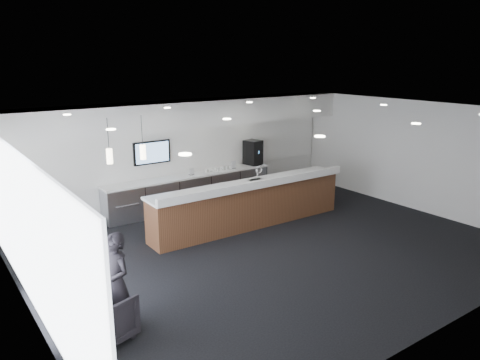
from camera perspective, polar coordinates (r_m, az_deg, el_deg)
ground at (r=10.54m, az=3.98°, el=-8.29°), size 10.00×10.00×0.00m
ceiling at (r=9.77m, az=4.29°, el=8.13°), size 10.00×8.00×0.02m
back_wall at (r=13.29m, az=-6.92°, el=3.28°), size 10.00×0.02×3.00m
left_wall at (r=8.00m, az=-24.88°, el=-5.81°), size 0.02×8.00×3.00m
right_wall at (r=13.72m, az=20.48°, el=2.80°), size 0.02×8.00×3.00m
soffit_bulkhead at (r=12.72m, az=-6.10°, el=8.04°), size 10.00×0.90×0.70m
alcove_panel at (r=13.25m, az=-6.87°, el=3.68°), size 9.80×0.06×1.40m
window_blinds_wall at (r=8.00m, az=-24.59°, el=-5.76°), size 0.04×7.36×2.55m
back_credenza at (r=13.23m, az=-6.03°, el=-1.31°), size 5.06×0.66×0.95m
wall_tv at (r=12.74m, az=-10.69°, el=3.32°), size 1.05×0.08×0.62m
pendant_left at (r=9.28m, az=-10.53°, el=2.88°), size 0.12×0.12×0.30m
pendant_right at (r=9.02m, az=-14.55°, el=2.31°), size 0.12×0.12×0.30m
ceiling_can_lights at (r=9.77m, az=4.29°, el=7.96°), size 7.00×5.00×0.02m
service_counter at (r=11.69m, az=1.16°, el=-2.90°), size 5.39×0.95×1.49m
coffee_machine at (r=14.21m, az=1.58°, el=3.38°), size 0.51×0.59×0.74m
info_sign_left at (r=13.02m, az=-5.89°, el=1.02°), size 0.14×0.05×0.19m
info_sign_right at (r=13.71m, az=-0.80°, el=1.87°), size 0.17×0.04×0.23m
armchair at (r=7.52m, az=-16.45°, el=-15.79°), size 1.01×1.00×0.75m
lounge_guest at (r=7.58m, az=-14.82°, el=-11.90°), size 0.47×0.63×1.57m
cup_0 at (r=13.70m, az=-1.18°, el=1.55°), size 0.09×0.09×0.08m
cup_1 at (r=13.62m, az=-1.67°, el=1.48°), size 0.13×0.13×0.08m
cup_2 at (r=13.54m, az=-2.16°, el=1.40°), size 0.11×0.11×0.08m
cup_3 at (r=13.47m, az=-2.65°, el=1.32°), size 0.12×0.12×0.08m
cup_4 at (r=13.40m, az=-3.16°, el=1.23°), size 0.12×0.12×0.08m
cup_5 at (r=13.33m, az=-3.67°, el=1.15°), size 0.10×0.10×0.08m
cup_6 at (r=13.25m, az=-4.18°, el=1.07°), size 0.13×0.13×0.08m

